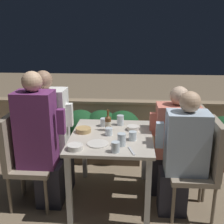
# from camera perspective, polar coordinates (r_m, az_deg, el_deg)

# --- Properties ---
(ground_plane) EXTENTS (16.00, 16.00, 0.00)m
(ground_plane) POSITION_cam_1_polar(r_m,az_deg,el_deg) (3.15, -0.10, -17.03)
(ground_plane) COLOR #847056
(parapet_wall) EXTENTS (9.00, 0.18, 0.69)m
(parapet_wall) POSITION_cam_1_polar(r_m,az_deg,el_deg) (4.32, 1.36, -2.01)
(parapet_wall) COLOR tan
(parapet_wall) RESTS_ON ground_plane
(dining_table) EXTENTS (0.81, 0.95, 0.72)m
(dining_table) POSITION_cam_1_polar(r_m,az_deg,el_deg) (2.84, -0.10, -6.57)
(dining_table) COLOR #BCB2A3
(dining_table) RESTS_ON ground_plane
(planter_hedge) EXTENTS (1.03, 0.47, 0.70)m
(planter_hedge) POSITION_cam_1_polar(r_m,az_deg,el_deg) (3.78, -2.13, -4.26)
(planter_hedge) COLOR brown
(planter_hedge) RESTS_ON ground_plane
(chair_left_near) EXTENTS (0.43, 0.42, 0.95)m
(chair_left_near) POSITION_cam_1_polar(r_m,az_deg,el_deg) (2.94, -18.00, -8.02)
(chair_left_near) COLOR gray
(chair_left_near) RESTS_ON ground_plane
(person_purple_stripe) EXTENTS (0.47, 0.26, 1.38)m
(person_purple_stripe) POSITION_cam_1_polar(r_m,az_deg,el_deg) (2.82, -14.45, -5.73)
(person_purple_stripe) COLOR #282833
(person_purple_stripe) RESTS_ON ground_plane
(chair_left_far) EXTENTS (0.43, 0.42, 0.95)m
(chair_left_far) POSITION_cam_1_polar(r_m,az_deg,el_deg) (3.18, -15.93, -5.94)
(chair_left_far) COLOR gray
(chair_left_far) RESTS_ON ground_plane
(person_white_polo) EXTENTS (0.51, 0.26, 1.34)m
(person_white_polo) POSITION_cam_1_polar(r_m,az_deg,el_deg) (3.07, -12.55, -4.20)
(person_white_polo) COLOR #282833
(person_white_polo) RESTS_ON ground_plane
(chair_right_near) EXTENTS (0.43, 0.42, 0.95)m
(chair_right_near) POSITION_cam_1_polar(r_m,az_deg,el_deg) (2.79, 18.16, -9.45)
(chair_right_near) COLOR gray
(chair_right_near) RESTS_ON ground_plane
(person_blue_shirt) EXTENTS (0.48, 0.26, 1.22)m
(person_blue_shirt) POSITION_cam_1_polar(r_m,az_deg,el_deg) (2.73, 14.04, -8.44)
(person_blue_shirt) COLOR #282833
(person_blue_shirt) RESTS_ON ground_plane
(chair_right_far) EXTENTS (0.43, 0.42, 0.95)m
(chair_right_far) POSITION_cam_1_polar(r_m,az_deg,el_deg) (3.09, 16.02, -6.58)
(chair_right_far) COLOR gray
(chair_right_far) RESTS_ON ground_plane
(person_coral_top) EXTENTS (0.50, 0.26, 1.19)m
(person_coral_top) POSITION_cam_1_polar(r_m,az_deg,el_deg) (3.04, 12.25, -5.95)
(person_coral_top) COLOR #282833
(person_coral_top) RESTS_ON ground_plane
(beer_bottle) EXTENTS (0.07, 0.07, 0.22)m
(beer_bottle) POSITION_cam_1_polar(r_m,az_deg,el_deg) (2.90, -0.81, -2.17)
(beer_bottle) COLOR brown
(beer_bottle) RESTS_ON dining_table
(plate_0) EXTENTS (0.20, 0.20, 0.01)m
(plate_0) POSITION_cam_1_polar(r_m,az_deg,el_deg) (2.60, -2.88, -6.44)
(plate_0) COLOR silver
(plate_0) RESTS_ON dining_table
(bowl_0) EXTENTS (0.16, 0.16, 0.05)m
(bowl_0) POSITION_cam_1_polar(r_m,az_deg,el_deg) (2.89, -5.85, -3.59)
(bowl_0) COLOR tan
(bowl_0) RESTS_ON dining_table
(bowl_1) EXTENTS (0.14, 0.14, 0.05)m
(bowl_1) POSITION_cam_1_polar(r_m,az_deg,el_deg) (2.51, -7.55, -6.98)
(bowl_1) COLOR silver
(bowl_1) RESTS_ON dining_table
(bowl_2) EXTENTS (0.13, 0.13, 0.04)m
(bowl_2) POSITION_cam_1_polar(r_m,az_deg,el_deg) (2.94, 4.27, -3.19)
(bowl_2) COLOR silver
(bowl_2) RESTS_ON dining_table
(glass_cup_0) EXTENTS (0.08, 0.08, 0.12)m
(glass_cup_0) POSITION_cam_1_polar(r_m,az_deg,el_deg) (2.55, 1.96, -5.63)
(glass_cup_0) COLOR silver
(glass_cup_0) RESTS_ON dining_table
(glass_cup_1) EXTENTS (0.08, 0.08, 0.11)m
(glass_cup_1) POSITION_cam_1_polar(r_m,az_deg,el_deg) (3.07, 1.70, -1.67)
(glass_cup_1) COLOR silver
(glass_cup_1) RESTS_ON dining_table
(glass_cup_2) EXTENTS (0.07, 0.07, 0.09)m
(glass_cup_2) POSITION_cam_1_polar(r_m,az_deg,el_deg) (2.68, 4.23, -4.86)
(glass_cup_2) COLOR silver
(glass_cup_2) RESTS_ON dining_table
(glass_cup_3) EXTENTS (0.07, 0.07, 0.09)m
(glass_cup_3) POSITION_cam_1_polar(r_m,az_deg,el_deg) (2.43, 0.72, -7.11)
(glass_cup_3) COLOR silver
(glass_cup_3) RESTS_ON dining_table
(glass_cup_4) EXTENTS (0.08, 0.08, 0.09)m
(glass_cup_4) POSITION_cam_1_polar(r_m,az_deg,el_deg) (3.04, -1.67, -2.08)
(glass_cup_4) COLOR silver
(glass_cup_4) RESTS_ON dining_table
(glass_cup_5) EXTENTS (0.08, 0.08, 0.08)m
(glass_cup_5) POSITION_cam_1_polar(r_m,az_deg,el_deg) (2.80, -0.65, -3.96)
(glass_cup_5) COLOR silver
(glass_cup_5) RESTS_ON dining_table
(fork_0) EXTENTS (0.07, 0.17, 0.01)m
(fork_0) POSITION_cam_1_polar(r_m,az_deg,el_deg) (2.46, 4.00, -7.88)
(fork_0) COLOR silver
(fork_0) RESTS_ON dining_table
(potted_plant) EXTENTS (0.40, 0.40, 0.69)m
(potted_plant) POSITION_cam_1_polar(r_m,az_deg,el_deg) (3.81, 21.51, -4.77)
(potted_plant) COLOR brown
(potted_plant) RESTS_ON ground_plane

